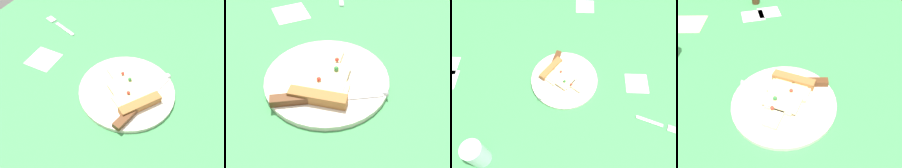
% 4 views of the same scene
% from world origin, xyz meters
% --- Properties ---
extents(ground_plane, '(1.45, 1.45, 0.03)m').
position_xyz_m(ground_plane, '(0.00, -0.00, -0.01)').
color(ground_plane, '#3D8C4C').
rests_on(ground_plane, ground).
extents(plate, '(0.27, 0.27, 0.01)m').
position_xyz_m(plate, '(0.06, -0.10, 0.01)').
color(plate, silver).
rests_on(plate, ground_plane).
extents(pizza_slice, '(0.17, 0.19, 0.02)m').
position_xyz_m(pizza_slice, '(0.07, -0.07, 0.02)').
color(pizza_slice, beige).
rests_on(pizza_slice, plate).
extents(knife, '(0.24, 0.08, 0.02)m').
position_xyz_m(knife, '(0.09, -0.04, 0.02)').
color(knife, silver).
rests_on(knife, plate).
extents(drinking_glass, '(0.07, 0.07, 0.12)m').
position_xyz_m(drinking_glass, '(-0.27, 0.17, 0.06)').
color(drinking_glass, silver).
rests_on(drinking_glass, ground_plane).
extents(fork, '(0.07, 0.15, 0.01)m').
position_xyz_m(fork, '(-0.12, -0.45, 0.00)').
color(fork, silver).
rests_on(fork, ground_plane).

